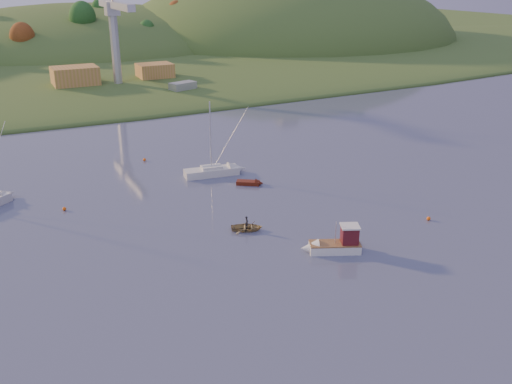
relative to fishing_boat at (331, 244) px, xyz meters
name	(u,v)px	position (x,y,z in m)	size (l,w,h in m)	color
ground	(471,365)	(-1.05, -21.65, -0.94)	(500.00, 500.00, 0.00)	#323751
far_shore	(48,47)	(-1.05, 208.35, -0.94)	(620.00, 220.00, 1.50)	#2E4B1E
shore_slope	(78,69)	(-1.05, 143.35, -0.94)	(640.00, 150.00, 7.00)	#2E4B1E
hill_center	(82,51)	(8.95, 188.35, -0.94)	(140.00, 120.00, 36.00)	#2E4B1E
hill_right	(288,43)	(93.95, 173.35, -0.94)	(150.00, 130.00, 60.00)	#2E4B1E
hillside_trees	(67,61)	(-1.05, 163.35, -0.94)	(280.00, 50.00, 32.00)	#1B4B1A
wharf	(129,87)	(3.95, 100.35, 0.26)	(42.00, 16.00, 2.40)	slate
shed_west	(75,76)	(-9.05, 101.35, 3.86)	(11.00, 8.00, 4.80)	#AB8339
shed_east	(155,71)	(11.95, 102.35, 3.46)	(9.00, 7.00, 4.00)	#AB8339
dock_crane	(115,25)	(0.95, 96.74, 16.24)	(3.20, 28.00, 20.30)	#B7B7BC
fishing_boat	(331,244)	(0.00, 0.00, 0.00)	(6.93, 4.62, 4.25)	silver
sailboat_far	(212,171)	(-2.05, 29.79, -0.19)	(8.59, 3.54, 11.57)	silver
canoe	(247,227)	(-5.94, 9.38, -0.54)	(2.73, 3.82, 0.79)	tan
paddler	(247,224)	(-5.94, 9.38, -0.14)	(0.58, 0.38, 1.60)	black
red_tender	(253,183)	(1.85, 23.23, -0.66)	(4.05, 3.34, 1.35)	#51190B
work_vessel	(183,92)	(13.95, 86.35, 0.45)	(16.04, 9.71, 3.89)	slate
buoy_0	(429,218)	(15.92, 1.67, -0.69)	(0.50, 0.50, 0.50)	#EF5A0C
buoy_1	(64,209)	(-24.74, 25.75, -0.69)	(0.50, 0.50, 0.50)	#EF5A0C
buoy_2	(144,160)	(-9.26, 41.42, -0.69)	(0.50, 0.50, 0.50)	#EF5A0C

